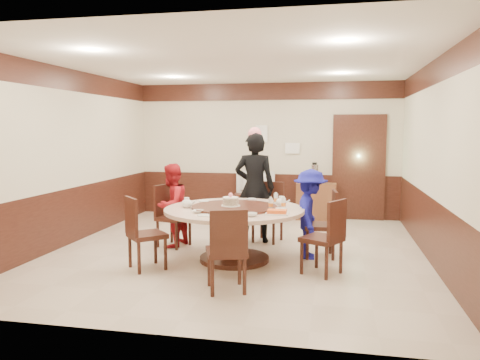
% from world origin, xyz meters
% --- Properties ---
extents(room, '(6.00, 6.04, 2.84)m').
position_xyz_m(room, '(0.01, 0.01, 1.08)').
color(room, beige).
rests_on(room, ground).
extents(banquet_table, '(1.95, 1.95, 0.78)m').
position_xyz_m(banquet_table, '(0.06, -0.52, 0.53)').
color(banquet_table, '#381911').
rests_on(banquet_table, ground).
extents(chair_0, '(0.50, 0.49, 0.97)m').
position_xyz_m(chair_0, '(1.25, -0.08, 0.30)').
color(chair_0, '#381911').
rests_on(chair_0, ground).
extents(chair_1, '(0.53, 0.54, 0.97)m').
position_xyz_m(chair_1, '(0.36, 0.73, 0.30)').
color(chair_1, '#381911').
rests_on(chair_1, ground).
extents(chair_2, '(0.56, 0.55, 0.97)m').
position_xyz_m(chair_2, '(-1.07, 0.10, 0.30)').
color(chair_2, '#381911').
rests_on(chair_2, ground).
extents(chair_3, '(0.62, 0.62, 0.97)m').
position_xyz_m(chair_3, '(-1.00, -1.14, 0.30)').
color(chair_3, '#381911').
rests_on(chair_3, ground).
extents(chair_4, '(0.57, 0.57, 0.97)m').
position_xyz_m(chair_4, '(0.24, -1.76, 0.30)').
color(chair_4, '#381911').
rests_on(chair_4, ground).
extents(chair_5, '(0.60, 0.60, 0.97)m').
position_xyz_m(chair_5, '(1.30, -0.90, 0.30)').
color(chair_5, '#381911').
rests_on(chair_5, ground).
extents(person_standing, '(0.68, 0.47, 1.79)m').
position_xyz_m(person_standing, '(0.15, 0.66, 0.89)').
color(person_standing, black).
rests_on(person_standing, ground).
extents(person_red, '(0.63, 0.73, 1.31)m').
position_xyz_m(person_red, '(-1.07, 0.07, 0.65)').
color(person_red, '#AD171E').
rests_on(person_red, ground).
extents(person_blue, '(0.50, 0.84, 1.28)m').
position_xyz_m(person_blue, '(1.09, -0.16, 0.64)').
color(person_blue, navy).
rests_on(person_blue, ground).
extents(birthday_cake, '(0.27, 0.27, 0.19)m').
position_xyz_m(birthday_cake, '(0.01, -0.54, 0.84)').
color(birthday_cake, white).
rests_on(birthday_cake, banquet_table).
extents(teapot_left, '(0.17, 0.15, 0.13)m').
position_xyz_m(teapot_left, '(-0.59, -0.63, 0.81)').
color(teapot_left, white).
rests_on(teapot_left, banquet_table).
extents(teapot_right, '(0.17, 0.15, 0.13)m').
position_xyz_m(teapot_right, '(0.68, -0.24, 0.81)').
color(teapot_right, white).
rests_on(teapot_right, banquet_table).
extents(bowl_0, '(0.16, 0.16, 0.04)m').
position_xyz_m(bowl_0, '(-0.47, -0.20, 0.77)').
color(bowl_0, white).
rests_on(bowl_0, banquet_table).
extents(bowl_1, '(0.15, 0.15, 0.05)m').
position_xyz_m(bowl_1, '(0.41, -1.10, 0.77)').
color(bowl_1, white).
rests_on(bowl_1, banquet_table).
extents(bowl_2, '(0.15, 0.15, 0.04)m').
position_xyz_m(bowl_2, '(-0.33, -0.99, 0.77)').
color(bowl_2, white).
rests_on(bowl_2, banquet_table).
extents(bowl_3, '(0.15, 0.15, 0.05)m').
position_xyz_m(bowl_3, '(0.72, -0.67, 0.77)').
color(bowl_3, white).
rests_on(bowl_3, banquet_table).
extents(bowl_4, '(0.15, 0.15, 0.04)m').
position_xyz_m(bowl_4, '(-0.65, -0.46, 0.77)').
color(bowl_4, white).
rests_on(bowl_4, banquet_table).
extents(bowl_5, '(0.15, 0.15, 0.05)m').
position_xyz_m(bowl_5, '(0.19, 0.10, 0.77)').
color(bowl_5, white).
rests_on(bowl_5, banquet_table).
extents(saucer_near, '(0.18, 0.18, 0.01)m').
position_xyz_m(saucer_near, '(-0.19, -1.17, 0.76)').
color(saucer_near, white).
rests_on(saucer_near, banquet_table).
extents(saucer_far, '(0.18, 0.18, 0.01)m').
position_xyz_m(saucer_far, '(0.51, -0.02, 0.76)').
color(saucer_far, white).
rests_on(saucer_far, banquet_table).
extents(shrimp_platter, '(0.30, 0.20, 0.06)m').
position_xyz_m(shrimp_platter, '(0.70, -0.90, 0.78)').
color(shrimp_platter, white).
rests_on(shrimp_platter, banquet_table).
extents(bottle_0, '(0.06, 0.06, 0.16)m').
position_xyz_m(bottle_0, '(0.58, -0.58, 0.83)').
color(bottle_0, silver).
rests_on(bottle_0, banquet_table).
extents(bottle_1, '(0.06, 0.06, 0.16)m').
position_xyz_m(bottle_1, '(0.74, -0.51, 0.83)').
color(bottle_1, silver).
rests_on(bottle_1, banquet_table).
extents(bottle_2, '(0.06, 0.06, 0.16)m').
position_xyz_m(bottle_2, '(0.59, -0.11, 0.83)').
color(bottle_2, silver).
rests_on(bottle_2, banquet_table).
extents(tv_stand, '(0.85, 0.45, 0.50)m').
position_xyz_m(tv_stand, '(-0.21, 2.75, 0.25)').
color(tv_stand, '#381911').
rests_on(tv_stand, ground).
extents(television, '(0.82, 0.13, 0.47)m').
position_xyz_m(television, '(-0.21, 2.75, 0.74)').
color(television, gray).
rests_on(television, tv_stand).
extents(side_cabinet, '(0.80, 0.40, 0.75)m').
position_xyz_m(side_cabinet, '(1.07, 2.78, 0.38)').
color(side_cabinet, brown).
rests_on(side_cabinet, ground).
extents(thermos, '(0.15, 0.15, 0.38)m').
position_xyz_m(thermos, '(1.02, 2.78, 0.94)').
color(thermos, silver).
rests_on(thermos, side_cabinet).
extents(notice_left, '(0.25, 0.00, 0.35)m').
position_xyz_m(notice_left, '(-0.10, 2.96, 1.75)').
color(notice_left, white).
rests_on(notice_left, room).
extents(notice_right, '(0.30, 0.00, 0.22)m').
position_xyz_m(notice_right, '(0.55, 2.96, 1.45)').
color(notice_right, white).
rests_on(notice_right, room).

